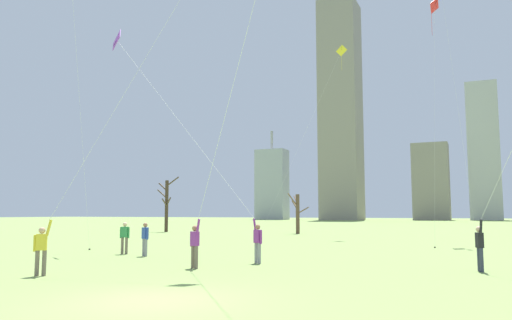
# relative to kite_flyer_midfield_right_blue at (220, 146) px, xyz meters

# --- Properties ---
(ground_plane) EXTENTS (400.00, 400.00, 0.00)m
(ground_plane) POSITION_rel_kite_flyer_midfield_right_blue_xyz_m (0.97, -5.06, -4.44)
(ground_plane) COLOR #7A934C
(kite_flyer_midfield_right_blue) EXTENTS (9.47, 7.44, 19.51)m
(kite_flyer_midfield_right_blue) POSITION_rel_kite_flyer_midfield_right_blue_xyz_m (0.00, 0.00, 0.00)
(kite_flyer_midfield_right_blue) COLOR #726656
(kite_flyer_midfield_right_blue) RESTS_ON ground
(kite_flyer_foreground_right_purple) EXTENTS (11.15, 3.75, 12.82)m
(kite_flyer_foreground_right_purple) POSITION_rel_kite_flyer_midfield_right_blue_xyz_m (-2.82, 4.78, -0.78)
(kite_flyer_foreground_right_purple) COLOR gray
(kite_flyer_foreground_right_purple) RESTS_ON ground
(kite_flyer_midfield_center_orange) EXTENTS (4.92, 7.23, 17.13)m
(kite_flyer_midfield_center_orange) POSITION_rel_kite_flyer_midfield_right_blue_xyz_m (-4.67, -1.78, -1.29)
(kite_flyer_midfield_center_orange) COLOR #726656
(kite_flyer_midfield_center_orange) RESTS_ON ground
(bystander_far_off_by_trees) EXTENTS (0.47, 0.33, 1.62)m
(bystander_far_off_by_trees) POSITION_rel_kite_flyer_midfield_right_blue_xyz_m (-6.69, 4.93, -3.53)
(bystander_far_off_by_trees) COLOR gray
(bystander_far_off_by_trees) RESTS_ON ground
(bystander_strolling_midfield) EXTENTS (0.49, 0.29, 1.62)m
(bystander_strolling_midfield) POSITION_rel_kite_flyer_midfield_right_blue_xyz_m (-8.42, 5.56, -3.53)
(bystander_strolling_midfield) COLOR #726656
(bystander_strolling_midfield) RESTS_ON ground
(distant_kite_high_overhead_yellow) EXTENTS (7.41, 3.02, 17.09)m
(distant_kite_high_overhead_yellow) POSITION_rel_kite_flyer_midfield_right_blue_xyz_m (-3.00, 27.29, 10.59)
(distant_kite_high_overhead_yellow) COLOR yellow
(distant_kite_high_overhead_yellow) RESTS_ON ground
(distant_kite_drifting_right_red) EXTENTS (0.53, 7.36, 18.36)m
(distant_kite_drifting_right_red) POSITION_rel_kite_flyer_midfield_right_blue_xyz_m (5.84, 23.03, 12.21)
(distant_kite_drifting_right_red) COLOR red
(distant_kite_drifting_right_red) RESTS_ON ground
(bare_tree_leftmost) EXTENTS (2.21, 2.98, 4.07)m
(bare_tree_leftmost) POSITION_rel_kite_flyer_midfield_right_blue_xyz_m (-8.54, 32.92, -2.26)
(bare_tree_leftmost) COLOR brown
(bare_tree_leftmost) RESTS_ON ground
(bare_tree_far_right_edge) EXTENTS (2.98, 1.93, 6.10)m
(bare_tree_far_right_edge) POSITION_rel_kite_flyer_midfield_right_blue_xyz_m (-23.39, 31.55, -1.32)
(bare_tree_far_right_edge) COLOR #423326
(bare_tree_far_right_edge) RESTS_ON ground
(skyline_short_annex) EXTENTS (9.56, 6.24, 28.30)m
(skyline_short_annex) POSITION_rel_kite_flyer_midfield_right_blue_xyz_m (-51.16, 131.84, 6.69)
(skyline_short_annex) COLOR #9EA3AD
(skyline_short_annex) RESTS_ON ground
(skyline_slender_spire) EXTENTS (11.34, 11.51, 66.50)m
(skyline_slender_spire) POSITION_rel_kite_flyer_midfield_right_blue_xyz_m (-28.36, 131.16, 28.81)
(skyline_slender_spire) COLOR gray
(skyline_slender_spire) RESTS_ON ground
(skyline_wide_slab) EXTENTS (10.11, 7.41, 22.30)m
(skyline_wide_slab) POSITION_rel_kite_flyer_midfield_right_blue_xyz_m (-3.69, 137.97, 6.71)
(skyline_wide_slab) COLOR gray
(skyline_wide_slab) RESTS_ON ground
(skyline_mid_tower_left) EXTENTS (8.52, 10.16, 39.79)m
(skyline_mid_tower_left) POSITION_rel_kite_flyer_midfield_right_blue_xyz_m (10.66, 143.22, 15.46)
(skyline_mid_tower_left) COLOR #B2B2B7
(skyline_mid_tower_left) RESTS_ON ground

